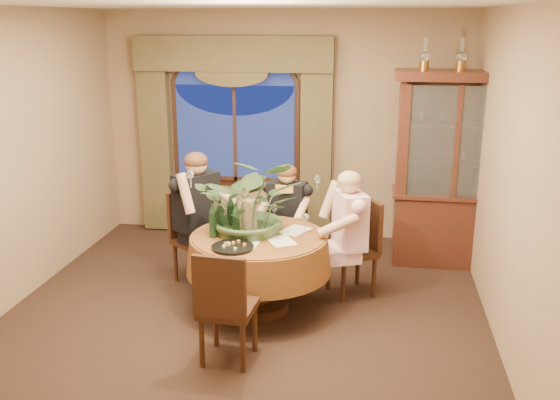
% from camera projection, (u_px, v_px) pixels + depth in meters
% --- Properties ---
extents(floor, '(5.00, 5.00, 0.00)m').
position_uv_depth(floor, '(242.00, 320.00, 5.78)').
color(floor, black).
rests_on(floor, ground).
extents(wall_back, '(4.50, 0.00, 4.50)m').
position_uv_depth(wall_back, '(283.00, 126.00, 7.76)').
color(wall_back, '#8E7152').
rests_on(wall_back, ground).
extents(wall_right, '(0.00, 5.00, 5.00)m').
position_uv_depth(wall_right, '(511.00, 183.00, 5.05)').
color(wall_right, '#8E7152').
rests_on(wall_right, ground).
extents(ceiling, '(5.00, 5.00, 0.00)m').
position_uv_depth(ceiling, '(236.00, 4.00, 5.00)').
color(ceiling, white).
rests_on(ceiling, wall_back).
extents(window, '(1.62, 0.10, 1.32)m').
position_uv_depth(window, '(235.00, 134.00, 7.81)').
color(window, navy).
rests_on(window, wall_back).
extents(arched_transom, '(1.60, 0.06, 0.44)m').
position_uv_depth(arched_transom, '(234.00, 70.00, 7.59)').
color(arched_transom, navy).
rests_on(arched_transom, wall_back).
extents(drapery_left, '(0.38, 0.14, 2.32)m').
position_uv_depth(drapery_left, '(156.00, 141.00, 7.95)').
color(drapery_left, '#483F22').
rests_on(drapery_left, floor).
extents(drapery_right, '(0.38, 0.14, 2.32)m').
position_uv_depth(drapery_right, '(316.00, 146.00, 7.64)').
color(drapery_right, '#483F22').
rests_on(drapery_right, floor).
extents(swag_valance, '(2.45, 0.16, 0.42)m').
position_uv_depth(swag_valance, '(232.00, 54.00, 7.46)').
color(swag_valance, '#483F22').
rests_on(swag_valance, wall_back).
extents(dining_table, '(1.56, 1.56, 0.75)m').
position_uv_depth(dining_table, '(259.00, 273.00, 5.89)').
color(dining_table, maroon).
rests_on(dining_table, floor).
extents(china_cabinet, '(1.34, 0.53, 2.16)m').
position_uv_depth(china_cabinet, '(452.00, 171.00, 6.84)').
color(china_cabinet, '#381710').
rests_on(china_cabinet, floor).
extents(oil_lamp_left, '(0.11, 0.11, 0.34)m').
position_uv_depth(oil_lamp_left, '(425.00, 54.00, 6.55)').
color(oil_lamp_left, '#A5722D').
rests_on(oil_lamp_left, china_cabinet).
extents(oil_lamp_center, '(0.11, 0.11, 0.34)m').
position_uv_depth(oil_lamp_center, '(462.00, 54.00, 6.49)').
color(oil_lamp_center, '#A5722D').
rests_on(oil_lamp_center, china_cabinet).
extents(oil_lamp_right, '(0.11, 0.11, 0.34)m').
position_uv_depth(oil_lamp_right, '(499.00, 54.00, 6.43)').
color(oil_lamp_right, '#A5722D').
rests_on(oil_lamp_right, china_cabinet).
extents(chair_right, '(0.58, 0.58, 0.96)m').
position_uv_depth(chair_right, '(352.00, 249.00, 6.21)').
color(chair_right, black).
rests_on(chair_right, floor).
extents(chair_back_right, '(0.46, 0.46, 0.96)m').
position_uv_depth(chair_back_right, '(283.00, 232.00, 6.69)').
color(chair_back_right, black).
rests_on(chair_back_right, floor).
extents(chair_back, '(0.59, 0.59, 0.96)m').
position_uv_depth(chair_back, '(198.00, 239.00, 6.49)').
color(chair_back, black).
rests_on(chair_back, floor).
extents(chair_front_left, '(0.45, 0.45, 0.96)m').
position_uv_depth(chair_front_left, '(228.00, 305.00, 4.99)').
color(chair_front_left, black).
rests_on(chair_front_left, floor).
extents(person_pink, '(0.58, 0.60, 1.32)m').
position_uv_depth(person_pink, '(350.00, 237.00, 6.01)').
color(person_pink, '#D2A5AD').
rests_on(person_pink, floor).
extents(person_back, '(0.67, 0.68, 1.41)m').
position_uv_depth(person_back, '(197.00, 219.00, 6.41)').
color(person_back, black).
rests_on(person_back, floor).
extents(person_scarf, '(0.50, 0.47, 1.24)m').
position_uv_depth(person_scarf, '(287.00, 221.00, 6.63)').
color(person_scarf, black).
rests_on(person_scarf, floor).
extents(stoneware_vase, '(0.16, 0.16, 0.30)m').
position_uv_depth(stoneware_vase, '(249.00, 216.00, 5.86)').
color(stoneware_vase, '#97765C').
rests_on(stoneware_vase, dining_table).
extents(centerpiece_plant, '(1.00, 1.11, 0.87)m').
position_uv_depth(centerpiece_plant, '(252.00, 166.00, 5.72)').
color(centerpiece_plant, '#38542F').
rests_on(centerpiece_plant, dining_table).
extents(olive_bowl, '(0.14, 0.14, 0.04)m').
position_uv_depth(olive_bowl, '(260.00, 234.00, 5.74)').
color(olive_bowl, '#44592B').
rests_on(olive_bowl, dining_table).
extents(cheese_platter, '(0.37, 0.37, 0.02)m').
position_uv_depth(cheese_platter, '(233.00, 247.00, 5.45)').
color(cheese_platter, black).
rests_on(cheese_platter, dining_table).
extents(wine_bottle_0, '(0.07, 0.07, 0.33)m').
position_uv_depth(wine_bottle_0, '(238.00, 214.00, 5.86)').
color(wine_bottle_0, tan).
rests_on(wine_bottle_0, dining_table).
extents(wine_bottle_1, '(0.07, 0.07, 0.33)m').
position_uv_depth(wine_bottle_1, '(236.00, 220.00, 5.68)').
color(wine_bottle_1, black).
rests_on(wine_bottle_1, dining_table).
extents(wine_bottle_2, '(0.07, 0.07, 0.33)m').
position_uv_depth(wine_bottle_2, '(213.00, 220.00, 5.69)').
color(wine_bottle_2, black).
rests_on(wine_bottle_2, dining_table).
extents(wine_bottle_3, '(0.07, 0.07, 0.33)m').
position_uv_depth(wine_bottle_3, '(231.00, 212.00, 5.93)').
color(wine_bottle_3, black).
rests_on(wine_bottle_3, dining_table).
extents(wine_bottle_4, '(0.07, 0.07, 0.33)m').
position_uv_depth(wine_bottle_4, '(217.00, 213.00, 5.90)').
color(wine_bottle_4, tan).
rests_on(wine_bottle_4, dining_table).
extents(wine_bottle_5, '(0.07, 0.07, 0.33)m').
position_uv_depth(wine_bottle_5, '(220.00, 217.00, 5.77)').
color(wine_bottle_5, black).
rests_on(wine_bottle_5, dining_table).
extents(tasting_paper_0, '(0.33, 0.37, 0.00)m').
position_uv_depth(tasting_paper_0, '(281.00, 241.00, 5.63)').
color(tasting_paper_0, white).
rests_on(tasting_paper_0, dining_table).
extents(tasting_paper_1, '(0.32, 0.36, 0.00)m').
position_uv_depth(tasting_paper_1, '(295.00, 230.00, 5.90)').
color(tasting_paper_1, white).
rests_on(tasting_paper_1, dining_table).
extents(tasting_paper_2, '(0.23, 0.32, 0.00)m').
position_uv_depth(tasting_paper_2, '(246.00, 244.00, 5.56)').
color(tasting_paper_2, white).
rests_on(tasting_paper_2, dining_table).
extents(wine_glass_person_pink, '(0.07, 0.07, 0.18)m').
position_uv_depth(wine_glass_person_pink, '(306.00, 223.00, 5.86)').
color(wine_glass_person_pink, silver).
rests_on(wine_glass_person_pink, dining_table).
extents(wine_glass_person_back, '(0.07, 0.07, 0.18)m').
position_uv_depth(wine_glass_person_back, '(226.00, 216.00, 6.06)').
color(wine_glass_person_back, silver).
rests_on(wine_glass_person_back, dining_table).
extents(wine_glass_person_scarf, '(0.07, 0.07, 0.18)m').
position_uv_depth(wine_glass_person_scarf, '(274.00, 212.00, 6.17)').
color(wine_glass_person_scarf, silver).
rests_on(wine_glass_person_scarf, dining_table).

